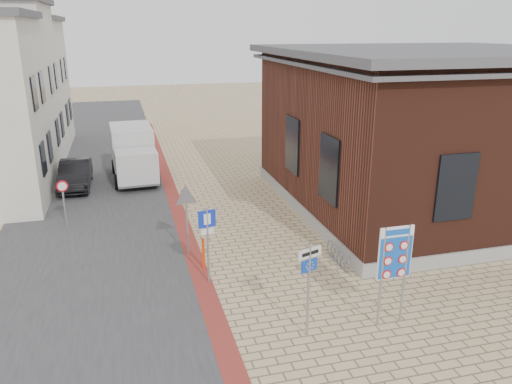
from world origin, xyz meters
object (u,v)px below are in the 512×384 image
box_truck (133,153)px  essen_sign (309,274)px  sedan (75,174)px  parking_sign (207,233)px  bollard (203,254)px  border_sign (395,255)px

box_truck → essen_sign: bearing=-79.2°
sedan → parking_sign: 12.43m
parking_sign → bollard: bearing=79.0°
border_sign → essen_sign: bearing=178.1°
sedan → essen_sign: size_ratio=1.55×
essen_sign → sedan: bearing=95.5°
bollard → border_sign: bearing=-46.2°
essen_sign → border_sign: bearing=-20.0°
border_sign → essen_sign: 2.35m
box_truck → parking_sign: size_ratio=2.09×
border_sign → bollard: 6.39m
parking_sign → bollard: 1.51m
sedan → essen_sign: 16.36m
border_sign → bollard: bearing=133.3°
sedan → border_sign: bearing=-58.3°
sedan → box_truck: (2.89, 0.83, 0.71)m
box_truck → bollard: 11.47m
sedan → box_truck: 3.09m
parking_sign → bollard: parking_sign is taller
parking_sign → bollard: (0.00, 0.98, -1.15)m
bollard → sedan: bearing=114.2°
border_sign → bollard: (-4.30, 4.48, -1.48)m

